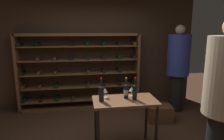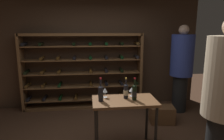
% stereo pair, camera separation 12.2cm
% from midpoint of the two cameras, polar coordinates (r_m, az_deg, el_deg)
% --- Properties ---
extents(back_wall, '(5.08, 0.10, 2.84)m').
position_cam_midpoint_polar(back_wall, '(4.90, -6.20, 6.04)').
color(back_wall, '#3D2B1E').
rests_on(back_wall, ground).
extents(wine_rack, '(2.85, 0.32, 1.81)m').
position_cam_midpoint_polar(wine_rack, '(4.77, -9.91, -0.55)').
color(wine_rack, brown).
rests_on(wine_rack, ground).
extents(tasting_table, '(0.98, 0.57, 0.83)m').
position_cam_midpoint_polar(tasting_table, '(3.12, 2.54, -10.41)').
color(tasting_table, brown).
rests_on(tasting_table, ground).
extents(person_host_in_suit, '(0.50, 0.50, 2.00)m').
position_cam_midpoint_polar(person_host_in_suit, '(4.77, 17.86, 1.47)').
color(person_host_in_suit, black).
rests_on(person_host_in_suit, ground).
extents(wine_crate, '(0.52, 0.40, 0.34)m').
position_cam_midpoint_polar(wine_crate, '(4.32, 12.84, -12.16)').
color(wine_crate, brown).
rests_on(wine_crate, ground).
extents(wine_bottle_green_slim, '(0.08, 0.08, 0.36)m').
position_cam_midpoint_polar(wine_bottle_green_slim, '(2.97, -4.29, -6.72)').
color(wine_bottle_green_slim, black).
rests_on(wine_bottle_green_slim, tasting_table).
extents(wine_bottle_black_capsule, '(0.07, 0.07, 0.35)m').
position_cam_midpoint_polar(wine_bottle_black_capsule, '(3.04, 5.46, -6.28)').
color(wine_bottle_black_capsule, black).
rests_on(wine_bottle_black_capsule, tasting_table).
extents(wine_bottle_amber_reserve, '(0.07, 0.07, 0.33)m').
position_cam_midpoint_polar(wine_bottle_amber_reserve, '(3.10, 2.96, -6.02)').
color(wine_bottle_amber_reserve, black).
rests_on(wine_bottle_amber_reserve, tasting_table).
extents(wine_glass_stemmed_left, '(0.08, 0.08, 0.16)m').
position_cam_midpoint_polar(wine_glass_stemmed_left, '(3.13, -3.13, -6.00)').
color(wine_glass_stemmed_left, silver).
rests_on(wine_glass_stemmed_left, tasting_table).
extents(wine_glass_stemmed_right, '(0.08, 0.08, 0.15)m').
position_cam_midpoint_polar(wine_glass_stemmed_right, '(3.21, 4.60, -5.64)').
color(wine_glass_stemmed_right, silver).
rests_on(wine_glass_stemmed_right, tasting_table).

